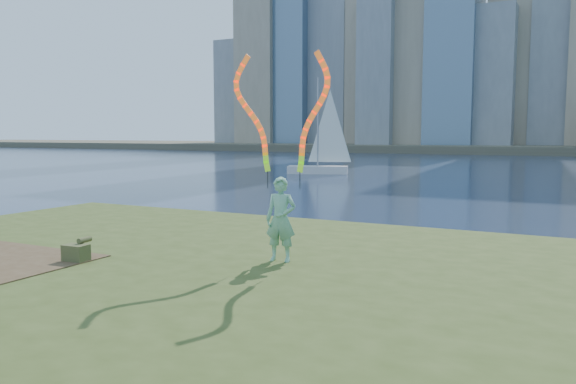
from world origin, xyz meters
The scene contains 6 objects.
ground centered at (0.00, 0.00, 0.00)m, with size 320.00×320.00×0.00m, color #18243C.
grassy_knoll centered at (0.00, -2.30, 0.34)m, with size 20.00×18.00×0.80m.
far_shore centered at (0.00, 95.00, 0.60)m, with size 320.00×40.00×1.20m, color #4F4A3A.
woman_with_ribbons centered at (2.29, -0.62, 2.25)m, with size 1.96×0.49×3.86m.
canvas_bag centered at (-0.82, -2.27, 0.96)m, with size 0.43×0.49×0.39m.
sailboat centered at (-10.24, 29.68, 1.24)m, with size 4.76×2.76×7.22m.
Camera 1 is at (6.71, -9.05, 2.98)m, focal length 35.00 mm.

